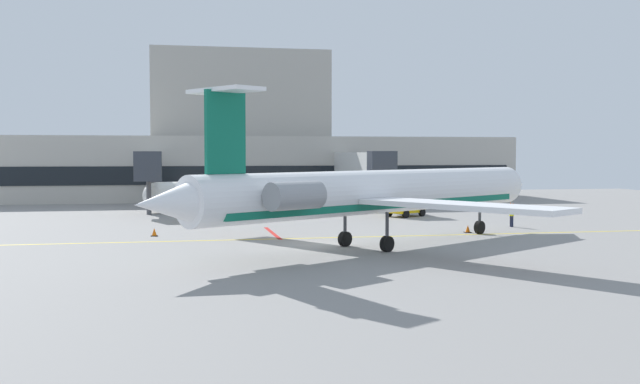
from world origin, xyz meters
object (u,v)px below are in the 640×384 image
object	(u,v)px
pushback_tractor	(205,210)
marshaller	(512,215)
baggage_tug	(403,205)
regional_jet	(375,193)
fuel_tank	(180,195)

from	to	relation	value
pushback_tractor	marshaller	bearing A→B (deg)	-21.83
baggage_tug	pushback_tractor	xyz separation A→B (m)	(-17.22, -1.03, -0.11)
regional_jet	marshaller	distance (m)	16.91
fuel_tank	marshaller	distance (m)	30.92
baggage_tug	marshaller	xyz separation A→B (m)	(5.40, -10.09, -0.16)
pushback_tractor	fuel_tank	bearing A→B (deg)	101.16
fuel_tank	marshaller	bearing A→B (deg)	-37.45
fuel_tank	marshaller	xyz separation A→B (m)	(24.54, -18.80, -0.68)
regional_jet	pushback_tractor	xyz separation A→B (m)	(-9.11, 18.97, -2.31)
pushback_tractor	marshaller	world-z (taller)	pushback_tractor
marshaller	fuel_tank	bearing A→B (deg)	142.55
regional_jet	marshaller	size ratio (longest dim) A/B	15.56
marshaller	regional_jet	bearing A→B (deg)	-143.73
baggage_tug	fuel_tank	world-z (taller)	fuel_tank
regional_jet	pushback_tractor	bearing A→B (deg)	115.67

